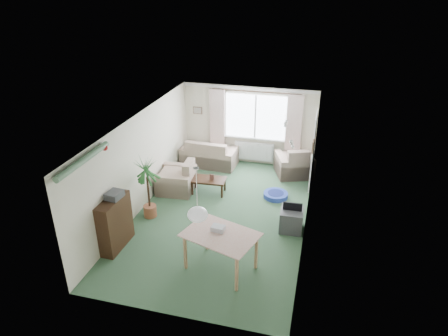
% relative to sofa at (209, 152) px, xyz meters
% --- Properties ---
extents(ground, '(6.50, 6.50, 0.00)m').
position_rel_sofa_xyz_m(ground, '(1.10, -2.75, -0.41)').
color(ground, '#305035').
extents(window, '(1.80, 0.03, 1.30)m').
position_rel_sofa_xyz_m(window, '(1.30, 0.48, 1.09)').
color(window, white).
extents(curtain_rod, '(2.60, 0.03, 0.03)m').
position_rel_sofa_xyz_m(curtain_rod, '(1.30, 0.40, 1.86)').
color(curtain_rod, black).
extents(curtain_left, '(0.45, 0.08, 2.00)m').
position_rel_sofa_xyz_m(curtain_left, '(0.15, 0.38, 0.86)').
color(curtain_left, beige).
extents(curtain_right, '(0.45, 0.08, 2.00)m').
position_rel_sofa_xyz_m(curtain_right, '(2.45, 0.38, 0.86)').
color(curtain_right, beige).
extents(radiator, '(1.20, 0.10, 0.55)m').
position_rel_sofa_xyz_m(radiator, '(1.30, 0.44, -0.01)').
color(radiator, white).
extents(doorway, '(0.03, 0.95, 2.00)m').
position_rel_sofa_xyz_m(doorway, '(3.08, -0.55, 0.59)').
color(doorway, black).
extents(pendant_lamp, '(0.36, 0.36, 0.36)m').
position_rel_sofa_xyz_m(pendant_lamp, '(1.30, -5.05, 1.07)').
color(pendant_lamp, white).
extents(tinsel_garland, '(1.60, 1.60, 0.12)m').
position_rel_sofa_xyz_m(tinsel_garland, '(-0.82, -5.05, 1.87)').
color(tinsel_garland, '#196626').
extents(bauble_cluster_a, '(0.20, 0.20, 0.20)m').
position_rel_sofa_xyz_m(bauble_cluster_a, '(2.40, -1.85, 1.81)').
color(bauble_cluster_a, silver).
extents(bauble_cluster_b, '(0.20, 0.20, 0.20)m').
position_rel_sofa_xyz_m(bauble_cluster_b, '(2.70, -3.05, 1.81)').
color(bauble_cluster_b, silver).
extents(wall_picture_back, '(0.28, 0.03, 0.22)m').
position_rel_sofa_xyz_m(wall_picture_back, '(-0.50, 0.48, 1.14)').
color(wall_picture_back, brown).
extents(wall_picture_right, '(0.03, 0.24, 0.30)m').
position_rel_sofa_xyz_m(wall_picture_right, '(3.08, -1.55, 1.14)').
color(wall_picture_right, brown).
extents(sofa, '(1.68, 0.94, 0.82)m').
position_rel_sofa_xyz_m(sofa, '(0.00, 0.00, 0.00)').
color(sofa, beige).
rests_on(sofa, ground).
extents(armchair_corner, '(1.26, 1.23, 0.89)m').
position_rel_sofa_xyz_m(armchair_corner, '(2.58, -0.02, 0.03)').
color(armchair_corner, beige).
rests_on(armchair_corner, ground).
extents(armchair_left, '(0.99, 1.04, 0.87)m').
position_rel_sofa_xyz_m(armchair_left, '(-0.40, -1.79, 0.02)').
color(armchair_left, beige).
rests_on(armchair_left, ground).
extents(coffee_table, '(0.93, 0.55, 0.41)m').
position_rel_sofa_xyz_m(coffee_table, '(0.48, -1.71, -0.21)').
color(coffee_table, black).
rests_on(coffee_table, ground).
extents(photo_frame, '(0.12, 0.02, 0.16)m').
position_rel_sofa_xyz_m(photo_frame, '(0.58, -1.73, 0.07)').
color(photo_frame, brown).
rests_on(photo_frame, coffee_table).
extents(bookshelf, '(0.34, 0.95, 1.15)m').
position_rel_sofa_xyz_m(bookshelf, '(-0.74, -4.46, 0.16)').
color(bookshelf, black).
rests_on(bookshelf, ground).
extents(hifi_box, '(0.31, 0.38, 0.14)m').
position_rel_sofa_xyz_m(hifi_box, '(-0.71, -4.38, 0.81)').
color(hifi_box, '#3A3B3F').
rests_on(hifi_box, bookshelf).
extents(houseplant, '(0.86, 0.86, 1.55)m').
position_rel_sofa_xyz_m(houseplant, '(-0.55, -3.19, 0.36)').
color(houseplant, '#1D562A').
rests_on(houseplant, ground).
extents(dining_table, '(1.47, 1.19, 0.79)m').
position_rel_sofa_xyz_m(dining_table, '(1.60, -4.60, -0.02)').
color(dining_table, tan).
rests_on(dining_table, ground).
extents(gift_box, '(0.27, 0.21, 0.12)m').
position_rel_sofa_xyz_m(gift_box, '(1.52, -4.50, 0.44)').
color(gift_box, '#BBBAC6').
rests_on(gift_box, dining_table).
extents(tv_cube, '(0.52, 0.57, 0.51)m').
position_rel_sofa_xyz_m(tv_cube, '(2.80, -2.88, -0.16)').
color(tv_cube, '#343539').
rests_on(tv_cube, ground).
extents(pet_bed, '(0.73, 0.73, 0.13)m').
position_rel_sofa_xyz_m(pet_bed, '(2.26, -1.51, -0.35)').
color(pet_bed, navy).
rests_on(pet_bed, ground).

